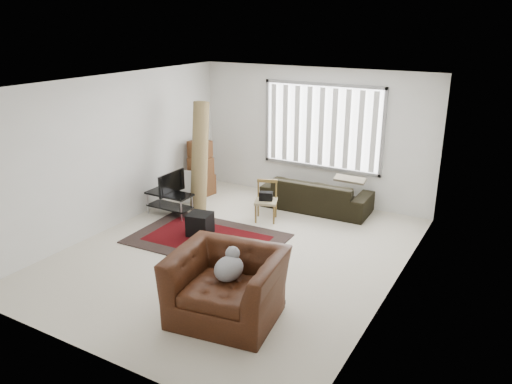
{
  "coord_description": "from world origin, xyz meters",
  "views": [
    {
      "loc": [
        3.91,
        -6.17,
        3.57
      ],
      "look_at": [
        0.31,
        0.13,
        1.05
      ],
      "focal_mm": 35.0,
      "sensor_mm": 36.0,
      "label": 1
    }
  ],
  "objects_px": {
    "tv_stand": "(170,199)",
    "sofa": "(317,190)",
    "side_chair": "(266,199)",
    "moving_boxes": "(201,170)",
    "armchair": "(227,281)"
  },
  "relations": [
    {
      "from": "side_chair",
      "to": "armchair",
      "type": "distance_m",
      "value": 3.27
    },
    {
      "from": "tv_stand",
      "to": "sofa",
      "type": "relative_size",
      "value": 0.43
    },
    {
      "from": "side_chair",
      "to": "armchair",
      "type": "bearing_deg",
      "value": -91.47
    },
    {
      "from": "side_chair",
      "to": "armchair",
      "type": "relative_size",
      "value": 0.5
    },
    {
      "from": "moving_boxes",
      "to": "armchair",
      "type": "distance_m",
      "value": 4.75
    },
    {
      "from": "moving_boxes",
      "to": "armchair",
      "type": "xyz_separation_m",
      "value": [
        3.03,
        -3.66,
        -0.04
      ]
    },
    {
      "from": "tv_stand",
      "to": "armchair",
      "type": "relative_size",
      "value": 0.6
    },
    {
      "from": "tv_stand",
      "to": "side_chair",
      "type": "bearing_deg",
      "value": 22.67
    },
    {
      "from": "side_chair",
      "to": "moving_boxes",
      "type": "bearing_deg",
      "value": 141.14
    },
    {
      "from": "tv_stand",
      "to": "moving_boxes",
      "type": "distance_m",
      "value": 1.34
    },
    {
      "from": "tv_stand",
      "to": "side_chair",
      "type": "relative_size",
      "value": 1.21
    },
    {
      "from": "moving_boxes",
      "to": "tv_stand",
      "type": "bearing_deg",
      "value": -81.35
    },
    {
      "from": "moving_boxes",
      "to": "sofa",
      "type": "distance_m",
      "value": 2.54
    },
    {
      "from": "sofa",
      "to": "armchair",
      "type": "relative_size",
      "value": 1.41
    },
    {
      "from": "moving_boxes",
      "to": "sofa",
      "type": "relative_size",
      "value": 0.55
    }
  ]
}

